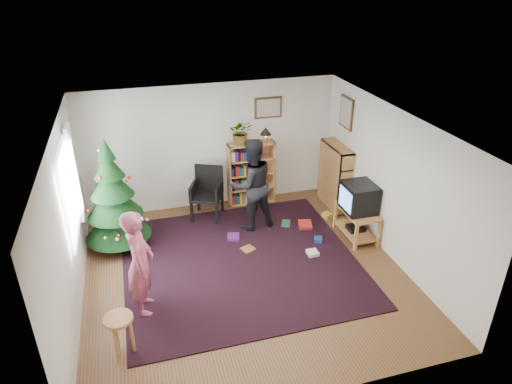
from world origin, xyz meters
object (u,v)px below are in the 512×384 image
object	(u,v)px
picture_back	(268,108)
bookshelf_right	(335,176)
crt_tv	(359,197)
person_by_chair	(252,185)
christmas_tree	(114,204)
picture_right	(346,113)
tv_stand	(356,221)
bookshelf_back	(251,172)
person_standing	(140,263)
stool	(119,326)
potted_plant	(241,132)
table_lamp	(266,132)
armchair	(206,190)

from	to	relation	value
picture_back	bookshelf_right	distance (m)	1.90
crt_tv	person_by_chair	size ratio (longest dim) A/B	0.33
christmas_tree	picture_right	bearing A→B (deg)	4.97
tv_stand	christmas_tree	bearing A→B (deg)	168.11
bookshelf_back	tv_stand	bearing A→B (deg)	-51.63
person_standing	person_by_chair	world-z (taller)	person_by_chair
picture_right	stool	world-z (taller)	picture_right
bookshelf_back	tv_stand	xyz separation A→B (m)	(1.46, -1.84, -0.34)
picture_right	bookshelf_back	distance (m)	2.22
stool	christmas_tree	bearing A→B (deg)	89.75
tv_stand	picture_right	bearing A→B (deg)	78.51
potted_plant	table_lamp	world-z (taller)	potted_plant
stool	table_lamp	bearing A→B (deg)	50.06
tv_stand	person_by_chair	bearing A→B (deg)	153.35
potted_plant	crt_tv	bearing A→B (deg)	-48.05
crt_tv	person_by_chair	distance (m)	1.93
christmas_tree	bookshelf_right	size ratio (longest dim) A/B	1.55
tv_stand	stool	world-z (taller)	stool
stool	potted_plant	size ratio (longest dim) A/B	1.22
bookshelf_back	tv_stand	distance (m)	2.38
bookshelf_back	stool	size ratio (longest dim) A/B	2.14
bookshelf_right	armchair	world-z (taller)	bookshelf_right
person_standing	person_by_chair	bearing A→B (deg)	-44.91
bookshelf_right	crt_tv	bearing A→B (deg)	174.31
potted_plant	stool	bearing A→B (deg)	-124.89
armchair	person_by_chair	size ratio (longest dim) A/B	0.57
bookshelf_right	person_standing	bearing A→B (deg)	118.70
bookshelf_right	crt_tv	world-z (taller)	bookshelf_right
picture_back	bookshelf_back	distance (m)	1.35
picture_right	table_lamp	xyz separation A→B (m)	(-1.42, 0.59, -0.45)
tv_stand	crt_tv	bearing A→B (deg)	180.00
bookshelf_back	stool	xyz separation A→B (m)	(-2.69, -3.57, -0.19)
tv_stand	person_standing	world-z (taller)	person_standing
picture_right	person_by_chair	bearing A→B (deg)	-168.88
christmas_tree	bookshelf_back	size ratio (longest dim) A/B	1.55
armchair	stool	world-z (taller)	armchair
crt_tv	christmas_tree	bearing A→B (deg)	168.10
bookshelf_back	potted_plant	size ratio (longest dim) A/B	2.62
christmas_tree	person_by_chair	xyz separation A→B (m)	(2.42, -0.01, 0.04)
picture_right	crt_tv	distance (m)	1.72
person_by_chair	potted_plant	xyz separation A→B (m)	(0.06, 0.98, 0.67)
armchair	stool	xyz separation A→B (m)	(-1.69, -3.28, -0.07)
tv_stand	table_lamp	world-z (taller)	table_lamp
stool	table_lamp	world-z (taller)	table_lamp
picture_right	christmas_tree	xyz separation A→B (m)	(-4.40, -0.38, -1.11)
picture_right	potted_plant	xyz separation A→B (m)	(-1.92, 0.59, -0.40)
person_standing	bookshelf_right	bearing A→B (deg)	-56.70
picture_right	potted_plant	size ratio (longest dim) A/B	1.21
armchair	person_standing	size ratio (longest dim) A/B	0.63
picture_back	bookshelf_back	size ratio (longest dim) A/B	0.42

